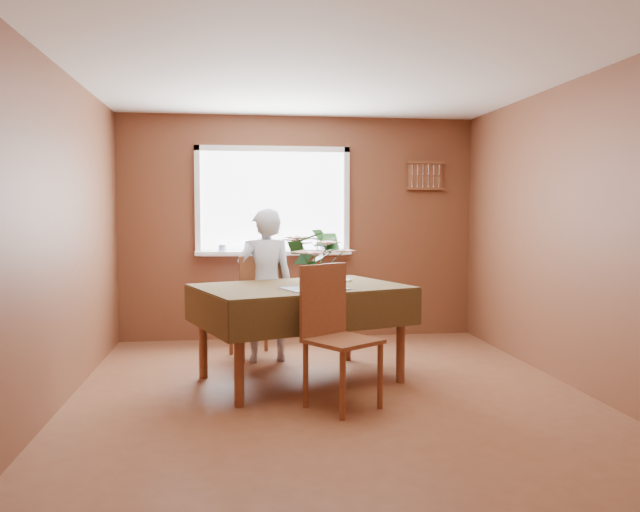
{
  "coord_description": "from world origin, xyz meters",
  "views": [
    {
      "loc": [
        -0.73,
        -4.76,
        1.42
      ],
      "look_at": [
        0.0,
        0.55,
        1.05
      ],
      "focal_mm": 35.0,
      "sensor_mm": 36.0,
      "label": 1
    }
  ],
  "objects": [
    {
      "name": "wall_front",
      "position": [
        0.0,
        -2.25,
        1.25
      ],
      "size": [
        4.0,
        0.0,
        4.0
      ],
      "primitive_type": "plane",
      "rotation": [
        -1.57,
        0.0,
        0.0
      ],
      "color": "brown",
      "rests_on": "floor"
    },
    {
      "name": "wall_left",
      "position": [
        -2.0,
        0.0,
        1.25
      ],
      "size": [
        0.0,
        4.5,
        4.5
      ],
      "primitive_type": "plane",
      "rotation": [
        1.57,
        0.0,
        1.57
      ],
      "color": "brown",
      "rests_on": "floor"
    },
    {
      "name": "spoon_rack",
      "position": [
        1.45,
        2.22,
        1.85
      ],
      "size": [
        0.44,
        0.05,
        0.33
      ],
      "color": "brown",
      "rests_on": "wall_back"
    },
    {
      "name": "table_knife",
      "position": [
        0.06,
        0.28,
        0.82
      ],
      "size": [
        0.04,
        0.2,
        0.0
      ],
      "primitive_type": "cube",
      "rotation": [
        0.0,
        0.0,
        0.1
      ],
      "color": "silver",
      "rests_on": "dining_table"
    },
    {
      "name": "window_assembly",
      "position": [
        -0.29,
        2.2,
        1.35
      ],
      "size": [
        1.72,
        0.2,
        1.22
      ],
      "color": "white",
      "rests_on": "wall_back"
    },
    {
      "name": "ceiling",
      "position": [
        0.0,
        0.0,
        2.5
      ],
      "size": [
        4.5,
        4.5,
        0.0
      ],
      "primitive_type": "plane",
      "rotation": [
        3.14,
        0.0,
        0.0
      ],
      "color": "white",
      "rests_on": "wall_back"
    },
    {
      "name": "floor",
      "position": [
        0.0,
        0.0,
        0.0
      ],
      "size": [
        4.5,
        4.5,
        0.0
      ],
      "primitive_type": "plane",
      "color": "brown",
      "rests_on": "ground"
    },
    {
      "name": "flower_bouquet",
      "position": [
        -0.09,
        0.23,
        1.09
      ],
      "size": [
        0.5,
        0.5,
        0.43
      ],
      "rotation": [
        0.0,
        0.0,
        0.43
      ],
      "color": "white",
      "rests_on": "dining_table"
    },
    {
      "name": "seated_woman",
      "position": [
        -0.44,
        1.15,
        0.73
      ],
      "size": [
        0.57,
        0.41,
        1.46
      ],
      "primitive_type": "imported",
      "rotation": [
        0.0,
        0.0,
        3.26
      ],
      "color": "white",
      "rests_on": "floor"
    },
    {
      "name": "chair_far",
      "position": [
        -0.51,
        1.27,
        0.55
      ],
      "size": [
        0.55,
        0.55,
        1.02
      ],
      "rotation": [
        0.0,
        0.0,
        3.45
      ],
      "color": "brown",
      "rests_on": "floor"
    },
    {
      "name": "side_plate",
      "position": [
        0.19,
        0.75,
        0.82
      ],
      "size": [
        0.28,
        0.28,
        0.01
      ],
      "primitive_type": "cylinder",
      "rotation": [
        0.0,
        0.0,
        0.12
      ],
      "color": "white",
      "rests_on": "dining_table"
    },
    {
      "name": "wall_back",
      "position": [
        0.0,
        2.25,
        1.25
      ],
      "size": [
        4.0,
        0.0,
        4.0
      ],
      "primitive_type": "plane",
      "rotation": [
        1.57,
        0.0,
        0.0
      ],
      "color": "brown",
      "rests_on": "floor"
    },
    {
      "name": "chair_near",
      "position": [
        -0.01,
        -0.29,
        0.56
      ],
      "size": [
        0.62,
        0.62,
        1.04
      ],
      "rotation": [
        0.0,
        0.0,
        0.6
      ],
      "color": "brown",
      "rests_on": "floor"
    },
    {
      "name": "dining_table",
      "position": [
        -0.18,
        0.43,
        0.71
      ],
      "size": [
        1.96,
        1.63,
        0.82
      ],
      "rotation": [
        0.0,
        0.0,
        0.34
      ],
      "color": "brown",
      "rests_on": "floor"
    },
    {
      "name": "wall_right",
      "position": [
        2.0,
        0.0,
        1.25
      ],
      "size": [
        0.0,
        4.5,
        4.5
      ],
      "primitive_type": "plane",
      "rotation": [
        1.57,
        0.0,
        -1.57
      ],
      "color": "brown",
      "rests_on": "floor"
    }
  ]
}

